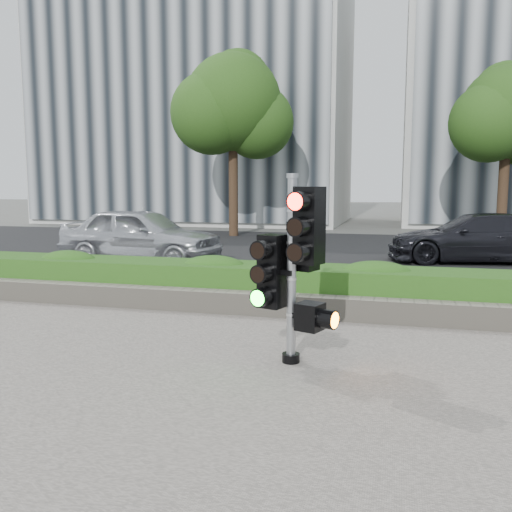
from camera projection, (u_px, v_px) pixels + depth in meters
The scene contains 12 objects.
ground at pixel (240, 354), 6.53m from camera, with size 120.00×120.00×0.00m, color #51514C.
sidewalk at pixel (147, 451), 4.13m from camera, with size 16.00×11.00×0.03m, color #9E9389.
road at pixel (334, 253), 16.12m from camera, with size 60.00×13.00×0.02m, color black.
curb at pixel (290, 297), 9.54m from camera, with size 60.00×0.25×0.12m, color gray.
stone_wall at pixel (274, 305), 8.32m from camera, with size 12.00×0.32×0.34m, color gray.
hedge at pixel (283, 286), 8.92m from camera, with size 12.00×1.00×0.68m, color #478E2B.
building_left at pixel (200, 85), 29.87m from camera, with size 16.00×9.00×15.00m, color #B7B7B2.
tree_left at pixel (233, 106), 20.97m from camera, with size 4.61×4.03×7.34m.
tree_right at pixel (506, 116), 19.49m from camera, with size 4.10×3.58×6.53m.
traffic_signal at pixel (295, 260), 6.00m from camera, with size 0.78×0.65×2.12m.
car_silver at pixel (141, 235), 13.96m from camera, with size 1.71×4.24×1.44m, color silver.
car_dark at pixel (475, 238), 14.10m from camera, with size 1.79×4.41×1.28m, color black.
Camera 1 is at (1.79, -6.06, 2.03)m, focal length 38.00 mm.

